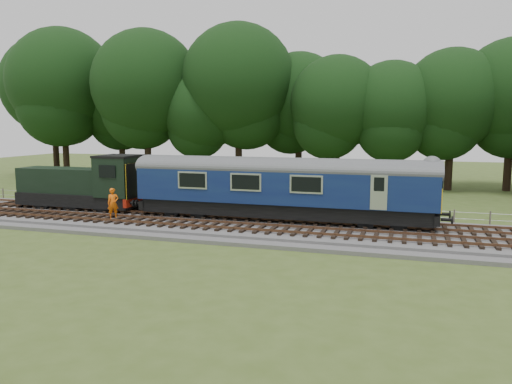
% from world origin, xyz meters
% --- Properties ---
extents(ground, '(120.00, 120.00, 0.00)m').
position_xyz_m(ground, '(0.00, 0.00, 0.00)').
color(ground, '#41561F').
rests_on(ground, ground).
extents(ballast, '(70.00, 7.00, 0.35)m').
position_xyz_m(ballast, '(0.00, 0.00, 0.17)').
color(ballast, '#4C4C4F').
rests_on(ballast, ground).
extents(track_north, '(67.20, 2.40, 0.21)m').
position_xyz_m(track_north, '(0.00, 1.40, 0.42)').
color(track_north, black).
rests_on(track_north, ballast).
extents(track_south, '(67.20, 2.40, 0.21)m').
position_xyz_m(track_south, '(0.00, -1.60, 0.42)').
color(track_south, black).
rests_on(track_south, ballast).
extents(fence, '(64.00, 0.12, 1.00)m').
position_xyz_m(fence, '(0.00, 4.50, 0.00)').
color(fence, '#6B6054').
rests_on(fence, ground).
extents(tree_line, '(70.00, 8.00, 18.00)m').
position_xyz_m(tree_line, '(0.00, 22.00, 0.00)').
color(tree_line, black).
rests_on(tree_line, ground).
extents(dmu_railcar, '(18.05, 2.86, 3.88)m').
position_xyz_m(dmu_railcar, '(3.97, 1.40, 2.61)').
color(dmu_railcar, black).
rests_on(dmu_railcar, ground).
extents(shunter_loco, '(8.91, 2.60, 3.38)m').
position_xyz_m(shunter_loco, '(-9.96, 1.40, 1.97)').
color(shunter_loco, black).
rests_on(shunter_loco, ground).
extents(worker, '(0.81, 0.79, 1.88)m').
position_xyz_m(worker, '(-6.10, -1.13, 1.29)').
color(worker, orange).
rests_on(worker, ballast).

